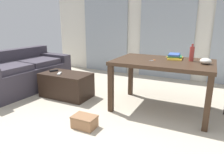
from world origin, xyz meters
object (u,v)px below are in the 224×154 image
object	(u,v)px
scissors	(153,60)
shoebox	(85,122)
bottle_near	(192,54)
craft_table	(163,67)
tv_remote_primary	(59,74)
tv_remote_secondary	(54,71)
couch	(22,74)
bowl	(206,61)
book_stack	(175,57)
coffee_table	(66,85)

from	to	relation	value
scissors	shoebox	world-z (taller)	scissors
bottle_near	scissors	bearing A→B (deg)	-159.88
craft_table	tv_remote_primary	distance (m)	1.72
shoebox	scissors	bearing A→B (deg)	58.01
tv_remote_secondary	craft_table	bearing A→B (deg)	34.06
couch	scissors	xyz separation A→B (m)	(2.54, 0.20, 0.45)
bowl	book_stack	distance (m)	0.49
couch	bottle_near	world-z (taller)	bottle_near
bottle_near	shoebox	distance (m)	1.75
tv_remote_primary	tv_remote_secondary	world-z (taller)	tv_remote_secondary
craft_table	bowl	world-z (taller)	bowl
couch	bottle_near	size ratio (longest dim) A/B	7.57
couch	tv_remote_secondary	distance (m)	0.78
bowl	scissors	size ratio (longest dim) A/B	1.36
book_stack	coffee_table	bearing A→B (deg)	-166.40
couch	book_stack	world-z (taller)	book_stack
book_stack	bottle_near	bearing A→B (deg)	-18.97
craft_table	tv_remote_secondary	world-z (taller)	craft_table
tv_remote_primary	couch	bearing A→B (deg)	148.77
couch	coffee_table	size ratio (longest dim) A/B	2.11
book_stack	shoebox	distance (m)	1.63
bowl	scissors	bearing A→B (deg)	-176.36
tv_remote_secondary	shoebox	size ratio (longest dim) A/B	0.50
tv_remote_secondary	couch	bearing A→B (deg)	-146.89
bottle_near	tv_remote_secondary	bearing A→B (deg)	-171.93
bottle_near	scissors	distance (m)	0.54
craft_table	shoebox	world-z (taller)	craft_table
bottle_near	bowl	size ratio (longest dim) A/B	1.63
craft_table	shoebox	size ratio (longest dim) A/B	4.63
bottle_near	tv_remote_secondary	distance (m)	2.32
book_stack	scissors	distance (m)	0.37
scissors	tv_remote_secondary	world-z (taller)	scissors
book_stack	scissors	world-z (taller)	book_stack
coffee_table	tv_remote_primary	xyz separation A→B (m)	(-0.06, -0.09, 0.22)
scissors	bottle_near	bearing A→B (deg)	20.12
coffee_table	scissors	world-z (taller)	scissors
bowl	shoebox	world-z (taller)	bowl
book_stack	shoebox	size ratio (longest dim) A/B	1.03
book_stack	tv_remote_primary	bearing A→B (deg)	-164.09
craft_table	scissors	distance (m)	0.17
couch	coffee_table	world-z (taller)	couch
coffee_table	scissors	size ratio (longest dim) A/B	7.98
coffee_table	bowl	world-z (taller)	bowl
couch	craft_table	world-z (taller)	couch
bowl	tv_remote_primary	size ratio (longest dim) A/B	0.89
couch	tv_remote_primary	world-z (taller)	couch
bowl	tv_remote_primary	world-z (taller)	bowl
bottle_near	tv_remote_primary	world-z (taller)	bottle_near
tv_remote_primary	book_stack	bearing A→B (deg)	-12.40
craft_table	tv_remote_secondary	size ratio (longest dim) A/B	9.27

